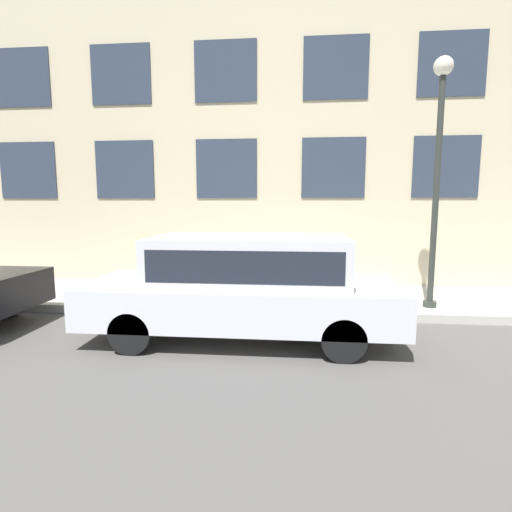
{
  "coord_description": "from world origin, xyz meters",
  "views": [
    {
      "loc": [
        -7.62,
        -0.41,
        2.27
      ],
      "look_at": [
        0.76,
        0.4,
        1.15
      ],
      "focal_mm": 28.0,
      "sensor_mm": 36.0,
      "label": 1
    }
  ],
  "objects": [
    {
      "name": "street_lamp",
      "position": [
        0.62,
        -3.17,
        3.22
      ],
      "size": [
        0.36,
        0.36,
        4.85
      ],
      "color": "#2D332D",
      "rests_on": "sidewalk"
    },
    {
      "name": "fire_hydrant",
      "position": [
        0.61,
        0.18,
        0.6
      ],
      "size": [
        0.36,
        0.47,
        0.84
      ],
      "color": "gold",
      "rests_on": "sidewalk"
    },
    {
      "name": "building_facade",
      "position": [
        2.89,
        -0.0,
        3.86
      ],
      "size": [
        0.33,
        40.0,
        7.72
      ],
      "color": "#C6B793",
      "rests_on": "ground_plane"
    },
    {
      "name": "sidewalk",
      "position": [
        1.37,
        0.0,
        0.08
      ],
      "size": [
        2.74,
        60.0,
        0.17
      ],
      "color": "#B2ADA3",
      "rests_on": "ground_plane"
    },
    {
      "name": "ground_plane",
      "position": [
        0.0,
        0.0,
        0.0
      ],
      "size": [
        80.0,
        80.0,
        0.0
      ],
      "primitive_type": "plane",
      "color": "#514F4C"
    },
    {
      "name": "person",
      "position": [
        0.9,
        0.62,
        0.98
      ],
      "size": [
        0.32,
        0.21,
        1.34
      ],
      "rotation": [
        0.0,
        0.0,
        -2.89
      ],
      "color": "#232328",
      "rests_on": "sidewalk"
    },
    {
      "name": "parked_truck_silver_near",
      "position": [
        -1.14,
        0.39,
        0.98
      ],
      "size": [
        1.95,
        5.11,
        1.73
      ],
      "color": "black",
      "rests_on": "ground_plane"
    }
  ]
}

